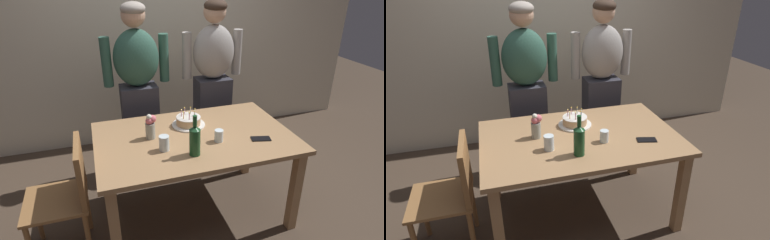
{
  "view_description": "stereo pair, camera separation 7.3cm",
  "coord_description": "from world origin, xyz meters",
  "views": [
    {
      "loc": [
        -0.69,
        -2.06,
        1.91
      ],
      "look_at": [
        0.0,
        0.08,
        0.84
      ],
      "focal_mm": 30.02,
      "sensor_mm": 36.0,
      "label": 1
    },
    {
      "loc": [
        -0.62,
        -2.09,
        1.91
      ],
      "look_at": [
        0.0,
        0.08,
        0.84
      ],
      "focal_mm": 30.02,
      "sensor_mm": 36.0,
      "label": 2
    }
  ],
  "objects": [
    {
      "name": "person_man_bearded",
      "position": [
        -0.29,
        0.78,
        0.87
      ],
      "size": [
        0.61,
        0.27,
        1.66
      ],
      "rotation": [
        0.0,
        0.0,
        3.14
      ],
      "color": "#33333D",
      "rests_on": "ground_plane"
    },
    {
      "name": "dining_chair",
      "position": [
        -0.95,
        -0.11,
        0.52
      ],
      "size": [
        0.42,
        0.42,
        0.87
      ],
      "rotation": [
        0.0,
        0.0,
        -1.57
      ],
      "color": "olive",
      "rests_on": "ground_plane"
    },
    {
      "name": "person_woman_cardigan",
      "position": [
        0.45,
        0.78,
        0.87
      ],
      "size": [
        0.61,
        0.27,
        1.66
      ],
      "rotation": [
        0.0,
        0.0,
        3.14
      ],
      "color": "#33333D",
      "rests_on": "ground_plane"
    },
    {
      "name": "wine_bottle",
      "position": [
        -0.08,
        -0.26,
        0.86
      ],
      "size": [
        0.08,
        0.08,
        0.29
      ],
      "color": "#194723",
      "rests_on": "dining_table"
    },
    {
      "name": "water_glass_near",
      "position": [
        0.14,
        -0.13,
        0.79
      ],
      "size": [
        0.07,
        0.07,
        0.09
      ],
      "primitive_type": "cylinder",
      "color": "silver",
      "rests_on": "dining_table"
    },
    {
      "name": "back_wall",
      "position": [
        0.0,
        1.55,
        1.3
      ],
      "size": [
        5.2,
        0.1,
        2.6
      ],
      "primitive_type": "cube",
      "color": "beige",
      "rests_on": "ground_plane"
    },
    {
      "name": "cell_phone",
      "position": [
        0.46,
        -0.2,
        0.74
      ],
      "size": [
        0.16,
        0.11,
        0.01
      ],
      "primitive_type": "cube",
      "rotation": [
        0.0,
        0.0,
        -0.25
      ],
      "color": "black",
      "rests_on": "dining_table"
    },
    {
      "name": "water_glass_far",
      "position": [
        -0.27,
        -0.14,
        0.8
      ],
      "size": [
        0.07,
        0.07,
        0.11
      ],
      "primitive_type": "cylinder",
      "color": "silver",
      "rests_on": "dining_table"
    },
    {
      "name": "birthday_cake",
      "position": [
        0.01,
        0.19,
        0.78
      ],
      "size": [
        0.27,
        0.27,
        0.14
      ],
      "color": "white",
      "rests_on": "dining_table"
    },
    {
      "name": "flower_vase",
      "position": [
        -0.32,
        0.07,
        0.84
      ],
      "size": [
        0.09,
        0.07,
        0.2
      ],
      "color": "#999E93",
      "rests_on": "dining_table"
    },
    {
      "name": "dining_table",
      "position": [
        0.0,
        0.0,
        0.64
      ],
      "size": [
        1.5,
        0.96,
        0.74
      ],
      "color": "#A37A51",
      "rests_on": "ground_plane"
    },
    {
      "name": "ground_plane",
      "position": [
        0.0,
        0.0,
        0.0
      ],
      "size": [
        10.0,
        10.0,
        0.0
      ],
      "primitive_type": "plane",
      "color": "#47382B"
    }
  ]
}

